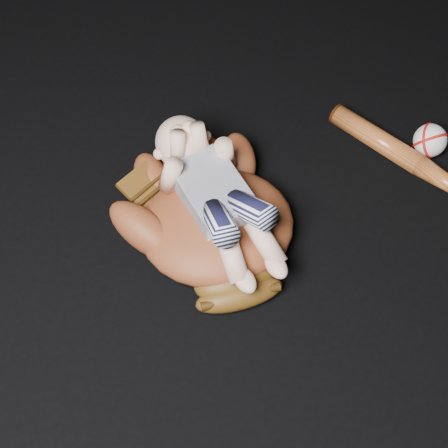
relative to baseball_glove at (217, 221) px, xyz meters
The scene contains 4 objects.
baseball_glove is the anchor object (origin of this frame).
newborn_baby 0.06m from the baseball_glove, 25.44° to the left, with size 0.18×0.40×0.16m, color #E5AF93, non-canonical shape.
baseball_bat 0.48m from the baseball_glove, ahead, with size 0.05×0.50×0.05m, color #9F4E1E, non-canonical shape.
baseball 0.52m from the baseball_glove, ahead, with size 0.07×0.07×0.07m, color white.
Camera 1 is at (-0.41, -0.63, 1.12)m, focal length 55.00 mm.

